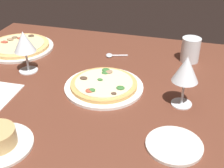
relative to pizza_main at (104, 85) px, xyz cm
name	(u,v)px	position (x,y,z in cm)	size (l,w,h in cm)	color
dining_table	(120,100)	(-6.75, 2.73, -3.18)	(150.00, 110.00, 4.00)	brown
pizza_main	(104,85)	(0.00, 0.00, 0.00)	(27.86, 27.86, 3.36)	white
pizza_side	(19,46)	(46.94, -22.02, 0.01)	(30.91, 30.91, 3.38)	silver
wine_glass_far	(186,71)	(-27.23, 3.05, 11.22)	(8.31, 8.31, 17.18)	silver
wine_glass_near	(24,43)	(32.16, -4.29, 10.55)	(8.26, 8.26, 16.29)	silver
water_glass	(190,51)	(-27.65, -30.54, 3.41)	(7.62, 7.62, 10.02)	silver
side_plate	(174,145)	(-27.03, 23.64, -0.73)	(15.45, 15.45, 0.90)	silver
spoon	(112,55)	(4.54, -25.90, -0.72)	(9.65, 5.04, 1.00)	silver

